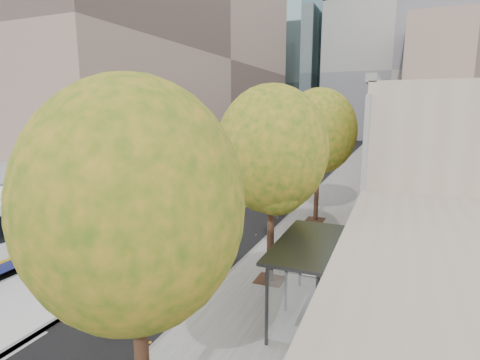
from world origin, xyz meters
The scene contains 12 objects.
bus_platform centered at (-3.88, 35.00, 0.07)m, with size 4.25×150.00×0.15m, color silver.
sidewalk centered at (4.12, 35.00, 0.04)m, with size 4.75×150.00×0.08m, color slate.
building_tan centered at (15.50, 64.00, 4.00)m, with size 18.00×92.00×8.00m, color #A18E7E.
building_midrise centered at (-22.50, 41.00, 12.50)m, with size 24.00×46.00×25.00m, color #826C5F.
building_far_block centered at (6.00, 96.00, 15.00)m, with size 30.00×18.00×30.00m, color gray.
bus_shelter centered at (5.69, 10.96, 2.19)m, with size 1.90×4.40×2.53m.
tree_b centered at (3.60, 5.00, 5.04)m, with size 4.00×4.00×6.97m.
tree_c centered at (3.60, 13.00, 5.25)m, with size 4.20×4.20×7.28m.
tree_d centered at (3.60, 22.00, 5.47)m, with size 4.40×4.40×7.60m.
bus_far centered at (-7.14, 23.92, 1.56)m, with size 3.60×17.22×2.85m.
cyclist centered at (0.36, 8.18, 0.72)m, with size 0.57×1.53×1.93m.
distant_car centered at (-7.96, 44.06, 0.72)m, with size 1.69×4.20×1.43m, color beige.
Camera 1 is at (7.83, -0.23, 6.70)m, focal length 28.00 mm.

